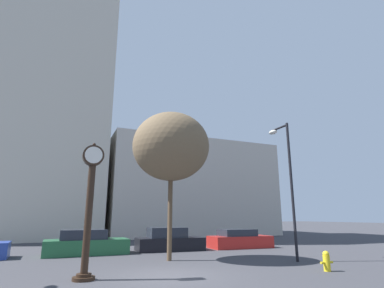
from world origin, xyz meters
TOP-DOWN VIEW (x-y plane):
  - ground_plane at (0.00, 0.00)m, footprint 200.00×200.00m
  - building_tall_tower at (-7.58, 24.00)m, footprint 14.91×12.00m
  - building_storefront_row at (10.31, 24.00)m, footprint 19.68×12.00m
  - street_clock at (-3.00, 0.36)m, footprint 0.77×0.77m
  - car_green at (-2.43, 7.89)m, footprint 4.67×1.99m
  - car_black at (2.72, 8.05)m, footprint 4.39×2.15m
  - car_red at (7.86, 7.72)m, footprint 4.45×2.13m
  - fire_hydrant_near at (6.14, -1.64)m, footprint 0.62×0.27m
  - street_lamp_right at (6.91, 1.26)m, footprint 0.36×1.57m
  - bare_tree at (1.25, 3.68)m, footprint 4.15×4.15m

SIDE VIEW (x-z plane):
  - ground_plane at x=0.00m, z-range 0.00..0.00m
  - fire_hydrant_near at x=6.14m, z-range 0.01..0.79m
  - car_red at x=7.86m, z-range -0.09..1.18m
  - car_green at x=-2.43m, z-range -0.11..1.29m
  - car_black at x=2.72m, z-range -0.12..1.33m
  - street_clock at x=-3.00m, z-range 0.22..5.10m
  - street_lamp_right at x=6.91m, z-range 1.09..8.17m
  - building_storefront_row at x=10.31m, z-range 0.00..10.83m
  - bare_tree at x=1.25m, z-range 1.98..9.69m
  - building_tall_tower at x=-7.58m, z-range 0.00..40.14m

